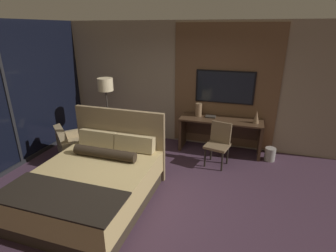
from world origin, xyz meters
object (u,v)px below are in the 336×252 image
Objects in this scene: armchair_by_window at (77,147)px; vase_short at (256,117)px; vase_tall at (199,110)px; tv at (225,87)px; book at (211,117)px; desk_chair at (219,140)px; floor_lamp at (106,90)px; desk at (220,129)px; bed at (94,183)px; waste_bin at (270,154)px.

vase_short is at bearing -119.26° from armchair_by_window.
vase_tall is at bearing 175.51° from vase_short.
vase_tall is (-0.52, -0.20, -0.51)m from tv.
desk_chair is at bearing -66.39° from book.
tv is at bearing 157.33° from vase_short.
vase_tall is at bearing 14.81° from floor_lamp.
desk is 0.82m from vase_short.
vase_short is (2.38, 2.45, 0.55)m from bed.
tv reaches higher than desk_chair.
bed is 3.46m from vase_short.
floor_lamp is 5.74× the size of waste_bin.
bed is 7.44× the size of waste_bin.
bed is 1.71m from armchair_by_window.
vase_short is at bearing 45.77° from bed.
waste_bin is at bearing -20.29° from tv.
desk is at bearing 11.12° from floor_lamp.
armchair_by_window is at bearing -150.27° from vase_tall.
bed is 2.54m from desk_chair.
floor_lamp reaches higher than vase_short.
book is (0.28, -0.02, -0.13)m from vase_tall.
book is at bearing 12.59° from floor_lamp.
desk is 6.63× the size of vase_short.
waste_bin is at bearing -7.60° from book.
desk_chair is 0.54× the size of floor_lamp.
desk_chair is at bearing -139.92° from vase_short.
vase_short is at bearing -4.62° from book.
tv is at bearing 16.22° from floor_lamp.
book is at bearing -4.03° from vase_tall.
desk is 2.03× the size of desk_chair.
armchair_by_window is 2.78m from vase_tall.
book is (-0.24, 0.01, 0.26)m from desk.
book is at bearing 60.60° from bed.
book reaches higher than desk.
floor_lamp is 7.19× the size of book.
vase_tall is 1.04× the size of waste_bin.
bed reaches higher than desk.
tv is at bearing 159.71° from waste_bin.
tv is 0.75m from vase_tall.
floor_lamp is (-2.57, 0.14, 0.83)m from desk_chair.
waste_bin is at bearing 36.99° from desk_chair.
desk is 0.36m from book.
vase_tall reaches higher than waste_bin.
desk_chair is at bearing -125.36° from armchair_by_window.
waste_bin is (2.74, 2.35, -0.22)m from bed.
armchair_by_window is 0.66× the size of floor_lamp.
waste_bin is at bearing -122.21° from armchair_by_window.
armchair_by_window is (-2.86, -1.54, -1.17)m from tv.
vase_tall reaches higher than armchair_by_window.
vase_short reaches higher than armchair_by_window.
vase_short is (3.58, 1.24, 0.65)m from armchair_by_window.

